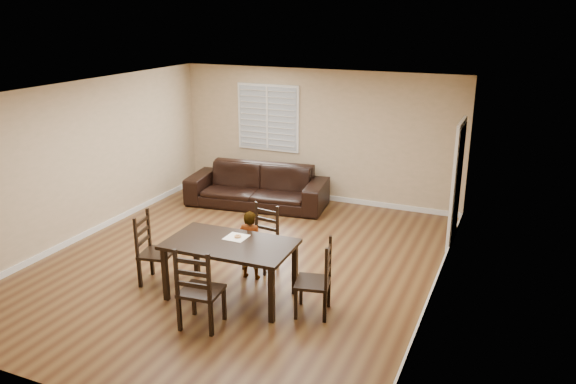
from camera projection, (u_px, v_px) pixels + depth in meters
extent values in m
plane|color=brown|center=(239.00, 263.00, 8.87)|extent=(7.00, 7.00, 0.00)
cube|color=#CEB18B|center=(317.00, 136.00, 11.50)|extent=(6.00, 0.04, 2.70)
cube|color=#CEB18B|center=(63.00, 278.00, 5.39)|extent=(6.00, 0.04, 2.70)
cube|color=#CEB18B|center=(81.00, 161.00, 9.58)|extent=(0.04, 7.00, 2.70)
cube|color=#CEB18B|center=(439.00, 208.00, 7.32)|extent=(0.04, 7.00, 2.70)
cube|color=white|center=(234.00, 91.00, 8.03)|extent=(6.00, 7.00, 0.04)
cube|color=white|center=(268.00, 118.00, 11.78)|extent=(1.40, 0.08, 1.40)
cube|color=white|center=(457.00, 185.00, 9.35)|extent=(0.06, 0.94, 2.05)
cylinder|color=#332114|center=(452.00, 194.00, 9.12)|extent=(0.06, 0.06, 0.02)
cube|color=white|center=(316.00, 196.00, 11.89)|extent=(6.00, 0.03, 0.10)
cube|color=white|center=(90.00, 232.00, 9.98)|extent=(0.03, 7.00, 0.10)
cube|color=white|center=(430.00, 296.00, 7.73)|extent=(0.03, 7.00, 0.10)
cube|color=black|center=(230.00, 244.00, 7.59)|extent=(1.76, 1.02, 0.05)
cube|color=black|center=(165.00, 274.00, 7.63)|extent=(0.07, 0.07, 0.77)
cube|color=black|center=(272.00, 295.00, 7.07)|extent=(0.07, 0.07, 0.77)
cube|color=black|center=(196.00, 251.00, 8.35)|extent=(0.07, 0.07, 0.77)
cube|color=black|center=(295.00, 269.00, 7.80)|extent=(0.07, 0.07, 0.77)
cube|color=black|center=(260.00, 243.00, 8.56)|extent=(0.50, 0.47, 0.04)
cube|color=black|center=(267.00, 234.00, 8.70)|extent=(0.45, 0.10, 0.99)
cube|color=black|center=(243.00, 257.00, 8.58)|extent=(0.04, 0.04, 0.41)
cube|color=black|center=(265.00, 263.00, 8.39)|extent=(0.04, 0.04, 0.41)
cube|color=black|center=(257.00, 249.00, 8.87)|extent=(0.04, 0.04, 0.41)
cube|color=black|center=(277.00, 254.00, 8.68)|extent=(0.04, 0.04, 0.41)
cube|color=black|center=(201.00, 291.00, 6.99)|extent=(0.54, 0.51, 0.04)
cube|color=black|center=(193.00, 293.00, 6.77)|extent=(0.50, 0.10, 1.10)
cube|color=black|center=(224.00, 304.00, 7.18)|extent=(0.05, 0.05, 0.45)
cube|color=black|center=(194.00, 299.00, 7.30)|extent=(0.05, 0.05, 0.45)
cube|color=black|center=(211.00, 319.00, 6.82)|extent=(0.05, 0.05, 0.45)
cube|color=black|center=(179.00, 314.00, 6.94)|extent=(0.05, 0.05, 0.45)
cube|color=black|center=(157.00, 253.00, 8.11)|extent=(0.53, 0.56, 0.04)
cube|color=black|center=(144.00, 248.00, 8.13)|extent=(0.14, 0.47, 1.06)
cube|color=black|center=(165.00, 276.00, 7.96)|extent=(0.05, 0.05, 0.43)
cube|color=black|center=(176.00, 263.00, 8.34)|extent=(0.05, 0.05, 0.43)
cube|color=black|center=(140.00, 273.00, 8.03)|extent=(0.05, 0.05, 0.43)
cube|color=black|center=(152.00, 261.00, 8.42)|extent=(0.05, 0.05, 0.43)
cube|color=black|center=(313.00, 282.00, 7.27)|extent=(0.52, 0.55, 0.04)
cube|color=black|center=(328.00, 279.00, 7.22)|extent=(0.14, 0.46, 1.03)
cube|color=black|center=(301.00, 290.00, 7.57)|extent=(0.05, 0.05, 0.42)
cube|color=black|center=(296.00, 305.00, 7.19)|extent=(0.05, 0.05, 0.42)
cube|color=black|center=(328.00, 292.00, 7.50)|extent=(0.05, 0.05, 0.42)
cube|color=black|center=(325.00, 307.00, 7.12)|extent=(0.05, 0.05, 0.42)
imported|color=gray|center=(250.00, 245.00, 8.23)|extent=(0.40, 0.28, 1.06)
cube|color=white|center=(236.00, 237.00, 7.75)|extent=(0.30, 0.30, 0.00)
torus|color=#C48446|center=(238.00, 236.00, 7.74)|extent=(0.10, 0.10, 0.03)
torus|color=silver|center=(238.00, 236.00, 7.74)|extent=(0.09, 0.09, 0.02)
imported|color=black|center=(257.00, 186.00, 11.37)|extent=(2.91, 1.43, 0.82)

